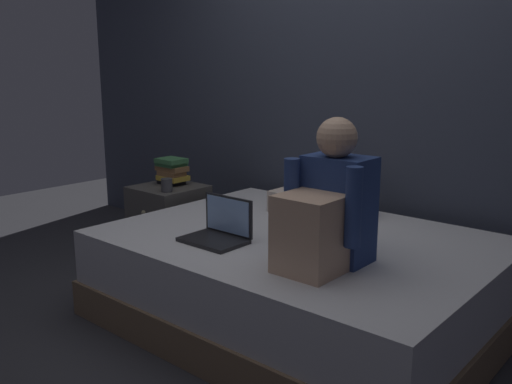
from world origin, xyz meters
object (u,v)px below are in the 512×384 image
object	(u,v)px
pillow	(322,203)
bed	(299,279)
nightstand	(169,223)
mug	(167,185)
person_sitting	(327,210)
book_stack	(172,171)
laptop	(219,230)

from	to	relation	value
pillow	bed	bearing A→B (deg)	-69.66
nightstand	mug	xyz separation A→B (m)	(0.13, -0.12, 0.31)
person_sitting	mug	distance (m)	1.57
bed	person_sitting	xyz separation A→B (m)	(0.35, -0.27, 0.49)
book_stack	mug	size ratio (longest dim) A/B	2.46
nightstand	mug	bearing A→B (deg)	-42.69
bed	pillow	xyz separation A→B (m)	(-0.17, 0.45, 0.31)
person_sitting	laptop	world-z (taller)	person_sitting
bed	mug	distance (m)	1.22
laptop	book_stack	bearing A→B (deg)	150.34
nightstand	laptop	size ratio (longest dim) A/B	1.66
person_sitting	bed	bearing A→B (deg)	141.69
bed	book_stack	xyz separation A→B (m)	(-1.33, 0.27, 0.39)
book_stack	mug	bearing A→B (deg)	-49.21
laptop	bed	bearing A→B (deg)	52.18
bed	mug	world-z (taller)	mug
person_sitting	laptop	distance (m)	0.64
nightstand	person_sitting	world-z (taller)	person_sitting
person_sitting	pillow	size ratio (longest dim) A/B	1.17
pillow	book_stack	distance (m)	1.18
bed	pillow	bearing A→B (deg)	110.34
nightstand	book_stack	world-z (taller)	book_stack
pillow	book_stack	bearing A→B (deg)	-171.30
nightstand	book_stack	distance (m)	0.37
bed	person_sitting	bearing A→B (deg)	-38.31
person_sitting	mug	bearing A→B (deg)	166.43
bed	laptop	size ratio (longest dim) A/B	6.25
laptop	pillow	size ratio (longest dim) A/B	0.57
laptop	mug	world-z (taller)	laptop
laptop	mug	distance (m)	1.01
laptop	mug	xyz separation A→B (m)	(-0.91, 0.43, 0.04)
nightstand	laptop	distance (m)	1.21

